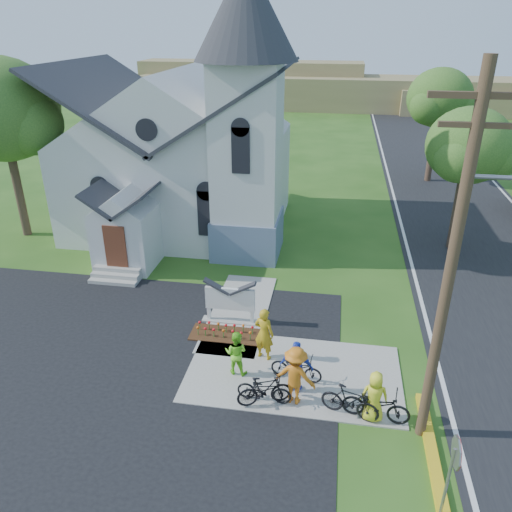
% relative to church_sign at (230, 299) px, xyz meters
% --- Properties ---
extents(ground, '(120.00, 120.00, 0.00)m').
position_rel_church_sign_xyz_m(ground, '(1.20, -3.20, -1.03)').
color(ground, '#295117').
rests_on(ground, ground).
extents(parking_lot, '(20.00, 16.00, 0.02)m').
position_rel_church_sign_xyz_m(parking_lot, '(-5.80, -5.20, -1.02)').
color(parking_lot, black).
rests_on(parking_lot, ground).
extents(road, '(8.00, 90.00, 0.02)m').
position_rel_church_sign_xyz_m(road, '(11.20, 11.80, -1.02)').
color(road, black).
rests_on(road, ground).
extents(sidewalk, '(7.00, 4.00, 0.05)m').
position_rel_church_sign_xyz_m(sidewalk, '(2.70, -2.70, -1.00)').
color(sidewalk, gray).
rests_on(sidewalk, ground).
extents(church, '(12.35, 12.00, 13.00)m').
position_rel_church_sign_xyz_m(church, '(-4.28, 9.28, 4.22)').
color(church, silver).
rests_on(church, ground).
extents(church_sign, '(2.20, 0.40, 1.70)m').
position_rel_church_sign_xyz_m(church_sign, '(0.00, 0.00, 0.00)').
color(church_sign, gray).
rests_on(church_sign, ground).
extents(flower_bed, '(2.60, 1.10, 0.07)m').
position_rel_church_sign_xyz_m(flower_bed, '(0.00, -0.90, -0.99)').
color(flower_bed, '#3A220F').
rests_on(flower_bed, ground).
extents(utility_pole, '(3.45, 0.28, 10.00)m').
position_rel_church_sign_xyz_m(utility_pole, '(6.56, -4.70, 4.38)').
color(utility_pole, '#493224').
rests_on(utility_pole, ground).
extents(stop_sign, '(0.11, 0.76, 2.48)m').
position_rel_church_sign_xyz_m(stop_sign, '(6.63, -7.40, 0.75)').
color(stop_sign, gray).
rests_on(stop_sign, ground).
extents(tree_lot_corner, '(5.60, 5.60, 9.15)m').
position_rel_church_sign_xyz_m(tree_lot_corner, '(-12.80, 6.80, 5.58)').
color(tree_lot_corner, '#3B2820').
rests_on(tree_lot_corner, ground).
extents(tree_road_near, '(4.00, 4.00, 7.05)m').
position_rel_church_sign_xyz_m(tree_road_near, '(9.70, 8.80, 4.18)').
color(tree_road_near, '#3B2820').
rests_on(tree_road_near, ground).
extents(tree_road_mid, '(4.40, 4.40, 7.80)m').
position_rel_church_sign_xyz_m(tree_road_mid, '(10.20, 20.80, 4.75)').
color(tree_road_mid, '#3B2820').
rests_on(tree_road_mid, ground).
extents(distant_hills, '(61.00, 10.00, 5.60)m').
position_rel_church_sign_xyz_m(distant_hills, '(4.56, 53.13, 1.15)').
color(distant_hills, olive).
rests_on(distant_hills, ground).
extents(cyclist_0, '(0.81, 0.66, 1.93)m').
position_rel_church_sign_xyz_m(cyclist_0, '(1.61, -2.02, -0.01)').
color(cyclist_0, '#BD9416').
rests_on(cyclist_0, sidewalk).
extents(bike_0, '(1.71, 0.68, 0.88)m').
position_rel_church_sign_xyz_m(bike_0, '(1.94, -4.17, -0.54)').
color(bike_0, black).
rests_on(bike_0, sidewalk).
extents(cyclist_1, '(0.81, 0.67, 1.55)m').
position_rel_church_sign_xyz_m(cyclist_1, '(0.83, -2.97, -0.20)').
color(cyclist_1, '#7EE82B').
rests_on(cyclist_1, sidewalk).
extents(bike_1, '(1.75, 1.08, 1.02)m').
position_rel_church_sign_xyz_m(bike_1, '(1.97, -4.31, -0.47)').
color(bike_1, black).
rests_on(bike_1, sidewalk).
extents(cyclist_2, '(1.09, 0.54, 1.80)m').
position_rel_church_sign_xyz_m(cyclist_2, '(2.84, -3.54, -0.08)').
color(cyclist_2, blue).
rests_on(cyclist_2, sidewalk).
extents(bike_2, '(1.77, 0.87, 0.89)m').
position_rel_church_sign_xyz_m(bike_2, '(2.81, -2.99, -0.53)').
color(bike_2, black).
rests_on(bike_2, sidewalk).
extents(cyclist_3, '(1.37, 0.97, 1.92)m').
position_rel_church_sign_xyz_m(cyclist_3, '(2.86, -4.03, -0.02)').
color(cyclist_3, orange).
rests_on(cyclist_3, sidewalk).
extents(bike_3, '(1.81, 0.97, 1.05)m').
position_rel_church_sign_xyz_m(bike_3, '(4.50, -4.40, -0.45)').
color(bike_3, black).
rests_on(bike_3, sidewalk).
extents(cyclist_4, '(0.81, 0.54, 1.62)m').
position_rel_church_sign_xyz_m(cyclist_4, '(5.16, -4.40, -0.17)').
color(cyclist_4, yellow).
rests_on(cyclist_4, sidewalk).
extents(bike_4, '(2.03, 0.94, 1.03)m').
position_rel_church_sign_xyz_m(bike_4, '(5.24, -4.40, -0.46)').
color(bike_4, black).
rests_on(bike_4, sidewalk).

